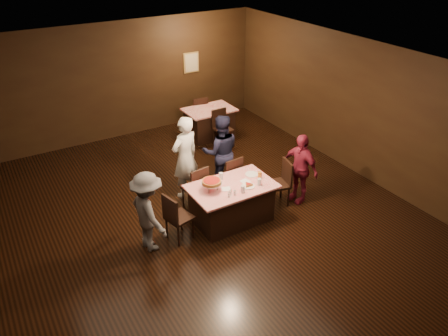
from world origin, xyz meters
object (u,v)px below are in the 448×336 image
Objects in this scene: chair_end_left at (179,216)px; glass_front_right at (259,182)px; diner_navy_hoodie at (221,152)px; pizza_stand at (212,182)px; chair_back_near at (223,129)px; diner_white_jacket at (185,158)px; diner_red_shirt at (300,168)px; plate_empty at (252,174)px; chair_far_right at (229,176)px; glass_back at (221,176)px; main_table at (231,203)px; glass_front_left at (243,189)px; chair_back_far at (199,112)px; glass_amber at (260,175)px; chair_end_right at (278,183)px; back_table at (210,123)px; diner_grey_knit at (148,212)px; chair_far_left at (195,187)px.

chair_end_left is 6.79× the size of glass_front_right.
diner_navy_hoodie reaches higher than pizza_stand.
diner_white_jacket is (-1.86, -1.62, 0.41)m from chair_back_near.
diner_red_shirt is at bearing 150.91° from diner_navy_hoodie.
plate_empty is at bearing 114.68° from diner_white_jacket.
diner_white_jacket is 1.21m from pizza_stand.
chair_far_right is 0.73m from glass_back.
main_table is 1.60m from diner_red_shirt.
glass_front_left is at bearing -172.87° from glass_front_right.
chair_back_near is 3.52m from glass_front_left.
chair_end_left is 4.93m from chair_back_far.
glass_front_right is 1.00× the size of glass_amber.
chair_end_right and chair_back_far have the same top height.
main_table is 1.68× the size of chair_end_right.
glass_back is (-0.52, -0.90, 0.01)m from diner_navy_hoodie.
chair_back_near is (1.53, 2.88, 0.09)m from main_table.
diner_red_shirt is at bearing 130.36° from diner_white_jacket.
chair_back_near is at bearing 70.96° from glass_front_right.
glass_front_right is (1.55, -0.25, 0.37)m from chair_end_left.
main_table is 1.36m from diner_navy_hoodie.
diner_white_jacket is at bearing -118.75° from chair_end_right.
diner_red_shirt is 10.61× the size of glass_front_left.
plate_empty is at bearing -114.16° from diner_red_shirt.
diner_white_jacket is at bearing 86.90° from pizza_stand.
glass_front_right is at bearing 103.52° from diner_white_jacket.
plate_empty reaches higher than back_table.
diner_navy_hoodie reaches higher than diner_red_shirt.
chair_back_near is (1.13, 2.13, 0.00)m from chair_far_right.
chair_end_left is at bearing -174.81° from plate_empty.
glass_back is at bearing -115.73° from back_table.
diner_white_jacket is 1.18× the size of diner_grey_knit.
glass_back is at bearing 119.09° from chair_far_left.
chair_end_right is (1.50, -0.75, 0.00)m from chair_far_left.
diner_grey_knit reaches higher than back_table.
glass_amber is 1.00× the size of glass_back.
chair_end_left is at bearing -99.51° from diner_grey_knit.
glass_front_left reaches higher than back_table.
plate_empty is (2.20, 0.12, 0.03)m from diner_grey_knit.
chair_far_left and chair_back_far have the same top height.
diner_navy_hoodie is at bearing 89.02° from glass_front_right.
diner_red_shirt is 1.12m from glass_front_right.
chair_back_near is at bearing 72.39° from glass_amber.
chair_far_left is at bearing -123.77° from diner_red_shirt.
chair_back_far is 4.15m from plate_empty.
diner_white_jacket is at bearing 17.46° from diner_navy_hoodie.
glass_back is at bearing 40.30° from chair_far_right.
back_table is 3.67m from glass_back.
back_table is at bearing -133.09° from chair_far_left.
glass_back is at bearing 80.98° from diner_navy_hoodie.
chair_back_near is 2.51m from diner_white_jacket.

